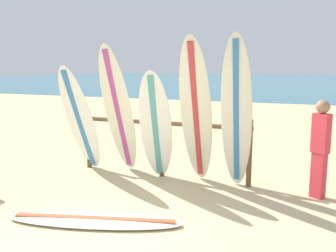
{
  "coord_description": "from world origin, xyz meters",
  "views": [
    {
      "loc": [
        2.12,
        -3.05,
        2.01
      ],
      "look_at": [
        -0.45,
        3.3,
        0.9
      ],
      "focal_mm": 38.95,
      "sensor_mm": 36.0,
      "label": 1
    }
  ],
  "objects": [
    {
      "name": "ocean_water",
      "position": [
        0.0,
        58.0,
        0.0
      ],
      "size": [
        120.0,
        80.0,
        0.01
      ],
      "primitive_type": "cube",
      "color": "teal",
      "rests_on": "ground"
    },
    {
      "name": "surfboard_rack",
      "position": [
        -0.45,
        3.0,
        0.76
      ],
      "size": [
        3.3,
        0.09,
        1.15
      ],
      "color": "brown",
      "rests_on": "ground"
    },
    {
      "name": "surfboard_leaning_far_left",
      "position": [
        -1.95,
        2.59,
        1.03
      ],
      "size": [
        0.6,
        1.0,
        2.06
      ],
      "color": "white",
      "rests_on": "ground"
    },
    {
      "name": "surfboard_leaning_left",
      "position": [
        -1.16,
        2.67,
        1.2
      ],
      "size": [
        0.67,
        1.25,
        2.41
      ],
      "color": "silver",
      "rests_on": "ground"
    },
    {
      "name": "surfboard_leaning_center_left",
      "position": [
        -0.42,
        2.63,
        0.99
      ],
      "size": [
        0.71,
        0.89,
        1.98
      ],
      "color": "white",
      "rests_on": "ground"
    },
    {
      "name": "surfboard_leaning_center",
      "position": [
        0.32,
        2.63,
        1.25
      ],
      "size": [
        0.63,
        1.13,
        2.51
      ],
      "color": "silver",
      "rests_on": "ground"
    },
    {
      "name": "surfboard_leaning_center_right",
      "position": [
        0.96,
        2.73,
        1.27
      ],
      "size": [
        0.54,
        0.72,
        2.54
      ],
      "color": "silver",
      "rests_on": "ground"
    },
    {
      "name": "surfboard_lying_on_sand",
      "position": [
        -0.47,
        0.75,
        0.04
      ],
      "size": [
        2.37,
        1.14,
        0.08
      ],
      "color": "white",
      "rests_on": "ground"
    },
    {
      "name": "beachgoer_standing",
      "position": [
        2.23,
        2.85,
        0.84
      ],
      "size": [
        0.29,
        0.26,
        1.53
      ],
      "color": "#D8333F",
      "rests_on": "ground"
    },
    {
      "name": "small_boat_offshore",
      "position": [
        -9.36,
        29.11,
        0.26
      ],
      "size": [
        1.67,
        2.64,
        0.71
      ],
      "color": "silver",
      "rests_on": "ocean_water"
    }
  ]
}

